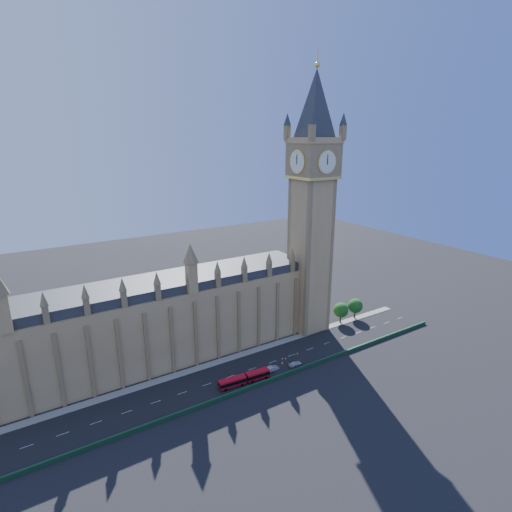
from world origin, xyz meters
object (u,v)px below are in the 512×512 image
red_bus (244,379)px  car_silver (272,369)px  car_grey (242,379)px  car_white (295,364)px

red_bus → car_silver: size_ratio=3.36×
red_bus → car_silver: 10.91m
car_grey → car_silver: (10.83, -0.36, 0.05)m
red_bus → car_silver: bearing=10.4°
car_grey → car_silver: bearing=-86.2°
car_silver → car_white: bearing=-103.9°
red_bus → car_white: size_ratio=3.53×
car_silver → car_white: (8.21, -1.58, -0.13)m
car_silver → car_white: size_ratio=1.05×
car_grey → car_white: bearing=-90.1°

